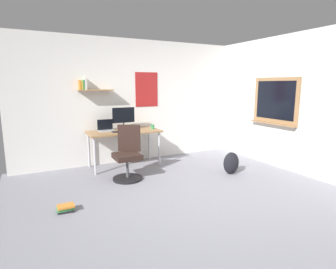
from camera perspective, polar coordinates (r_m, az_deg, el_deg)
ground_plane at (r=4.18m, az=5.19°, el=-13.07°), size 5.20×5.20×0.00m
wall_back at (r=6.06m, az=-7.19°, el=6.87°), size 5.00×0.30×2.60m
wall_right at (r=5.58m, az=27.14°, el=5.52°), size 0.22×5.00×2.60m
desk at (r=5.62m, az=-9.11°, el=0.02°), size 1.44×0.67×0.74m
office_chair at (r=4.92m, az=-8.32°, el=-4.50°), size 0.55×0.56×0.95m
laptop at (r=5.66m, az=-12.76°, el=1.27°), size 0.31×0.21×0.23m
monitor_primary at (r=5.69m, az=-9.21°, el=3.62°), size 0.46×0.17×0.46m
keyboard at (r=5.51m, az=-9.58°, el=0.66°), size 0.37×0.13×0.02m
computer_mouse at (r=5.60m, az=-6.85°, el=0.95°), size 0.10×0.06×0.03m
coffee_mug at (r=5.79m, az=-3.22°, el=1.61°), size 0.08×0.08×0.09m
backpack at (r=5.31m, az=12.96°, el=-5.80°), size 0.32×0.22×0.42m
book_stack_on_floor at (r=3.99m, az=-20.45°, el=-14.12°), size 0.23×0.18×0.10m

